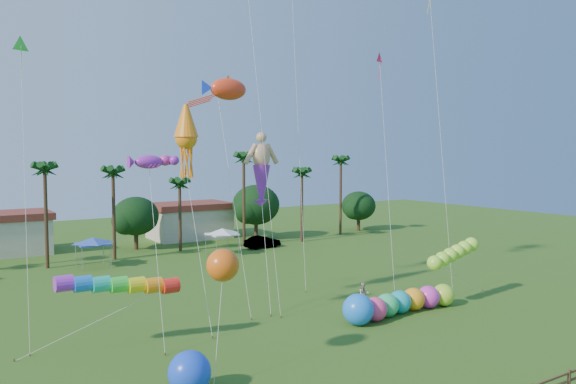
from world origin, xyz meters
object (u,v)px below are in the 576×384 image
car_b (262,242)px  spectator_b (364,294)px  caterpillar_inflatable (396,303)px  blue_ball (190,372)px

car_b → spectator_b: bearing=163.6°
caterpillar_inflatable → blue_ball: caterpillar_inflatable is taller
caterpillar_inflatable → blue_ball: size_ratio=5.01×
car_b → spectator_b: spectator_b is taller
car_b → blue_ball: bearing=142.3°
spectator_b → blue_ball: size_ratio=0.82×
spectator_b → caterpillar_inflatable: size_ratio=0.16×
spectator_b → caterpillar_inflatable: (0.16, -3.35, 0.04)m
spectator_b → caterpillar_inflatable: 3.36m
car_b → spectator_b: (-6.55, -26.34, 0.12)m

